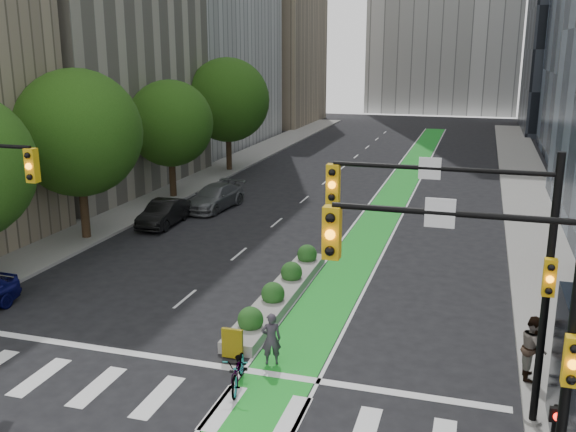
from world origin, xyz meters
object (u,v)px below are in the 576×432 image
Objects in this scene: median_planter at (281,291)px; parked_car_left_mid at (164,213)px; cyclist at (271,339)px; parked_car_left_far at (214,197)px; bicycle at (238,369)px; pedestrian_near at (533,347)px.

median_planter is 12.91m from parked_car_left_mid.
cyclist is at bearing -53.76° from parked_car_left_mid.
cyclist is at bearing -75.97° from median_planter.
median_planter is 2.01× the size of parked_car_left_far.
parked_car_left_mid is at bearing -74.23° from cyclist.
parked_car_left_far is at bearing -84.53° from cyclist.
median_planter is 5.96× the size of cyclist.
cyclist is at bearing -55.37° from parked_car_left_far.
parked_car_left_mid reaches higher than median_planter.
bicycle is 0.49× the size of parked_car_left_mid.
parked_car_left_far is at bearing 72.15° from parked_car_left_mid.
cyclist reaches higher than bicycle.
bicycle is 21.80m from parked_car_left_far.
cyclist reaches higher than median_planter.
pedestrian_near is (9.10, -4.01, 0.75)m from median_planter.
parked_car_left_far reaches higher than median_planter.
median_planter is at bearing 83.73° from bicycle.
bicycle is at bearing -83.28° from median_planter.
bicycle is 1.07× the size of pedestrian_near.
cyclist is 0.34× the size of parked_car_left_far.
median_planter and bicycle have the same top height.
bicycle is at bearing 106.12° from pedestrian_near.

